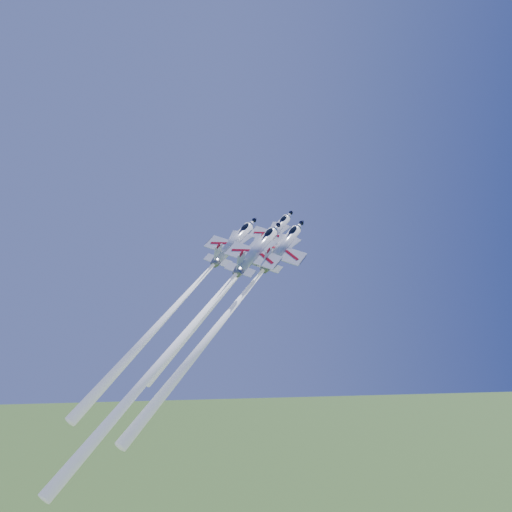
{
  "coord_description": "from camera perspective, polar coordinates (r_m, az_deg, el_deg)",
  "views": [
    {
      "loc": [
        -13.88,
        -116.91,
        88.0
      ],
      "look_at": [
        0.0,
        0.0,
        92.5
      ],
      "focal_mm": 40.0,
      "sensor_mm": 36.0,
      "label": 1
    }
  ],
  "objects": [
    {
      "name": "jet_right",
      "position": [
        104.99,
        -2.19,
        -5.02
      ],
      "size": [
        26.99,
        38.61,
        41.69
      ],
      "rotation": [
        0.69,
        0.3,
        -0.54
      ],
      "color": "silver"
    },
    {
      "name": "jet_lead",
      "position": [
        113.14,
        -2.15,
        -2.31
      ],
      "size": [
        23.82,
        34.03,
        36.74
      ],
      "rotation": [
        0.69,
        0.3,
        -0.54
      ],
      "color": "silver"
    },
    {
      "name": "jet_left",
      "position": [
        110.87,
        -7.15,
        -4.02
      ],
      "size": [
        26.27,
        37.46,
        40.43
      ],
      "rotation": [
        0.69,
        0.3,
        -0.54
      ],
      "color": "silver"
    },
    {
      "name": "jet_slot",
      "position": [
        99.9,
        -6.16,
        -6.65
      ],
      "size": [
        29.19,
        42.48,
        45.91
      ],
      "rotation": [
        0.69,
        0.3,
        -0.54
      ],
      "color": "silver"
    }
  ]
}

